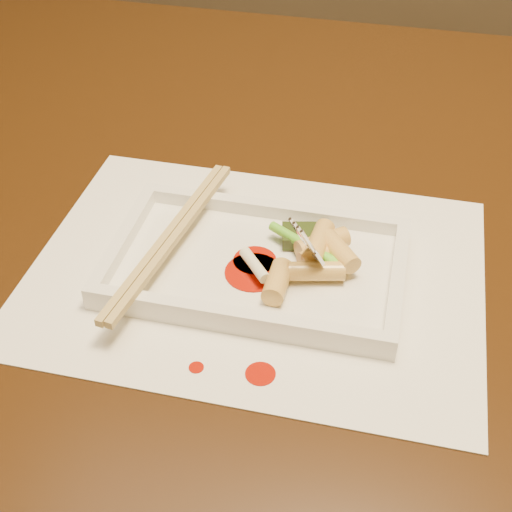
% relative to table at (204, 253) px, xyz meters
% --- Properties ---
extents(table, '(1.40, 0.90, 0.75)m').
position_rel_table_xyz_m(table, '(0.00, 0.00, 0.00)').
color(table, black).
rests_on(table, ground).
extents(placemat, '(0.40, 0.30, 0.00)m').
position_rel_table_xyz_m(placemat, '(0.09, -0.13, 0.10)').
color(placemat, white).
rests_on(placemat, table).
extents(sauce_splatter_a, '(0.02, 0.02, 0.00)m').
position_rel_table_xyz_m(sauce_splatter_a, '(0.12, -0.24, 0.10)').
color(sauce_splatter_a, '#A71304').
rests_on(sauce_splatter_a, placemat).
extents(sauce_splatter_b, '(0.01, 0.01, 0.00)m').
position_rel_table_xyz_m(sauce_splatter_b, '(0.07, -0.25, 0.10)').
color(sauce_splatter_b, '#A71304').
rests_on(sauce_splatter_b, placemat).
extents(plate_base, '(0.26, 0.16, 0.01)m').
position_rel_table_xyz_m(plate_base, '(0.09, -0.13, 0.11)').
color(plate_base, white).
rests_on(plate_base, placemat).
extents(plate_rim_far, '(0.26, 0.01, 0.01)m').
position_rel_table_xyz_m(plate_rim_far, '(0.09, -0.05, 0.12)').
color(plate_rim_far, white).
rests_on(plate_rim_far, plate_base).
extents(plate_rim_near, '(0.26, 0.01, 0.01)m').
position_rel_table_xyz_m(plate_rim_near, '(0.09, -0.20, 0.12)').
color(plate_rim_near, white).
rests_on(plate_rim_near, plate_base).
extents(plate_rim_left, '(0.01, 0.14, 0.01)m').
position_rel_table_xyz_m(plate_rim_left, '(-0.03, -0.13, 0.12)').
color(plate_rim_left, white).
rests_on(plate_rim_left, plate_base).
extents(plate_rim_right, '(0.01, 0.14, 0.01)m').
position_rel_table_xyz_m(plate_rim_right, '(0.21, -0.13, 0.12)').
color(plate_rim_right, white).
rests_on(plate_rim_right, plate_base).
extents(veg_piece, '(0.04, 0.04, 0.01)m').
position_rel_table_xyz_m(veg_piece, '(0.13, -0.09, 0.12)').
color(veg_piece, black).
rests_on(veg_piece, plate_base).
extents(scallion_white, '(0.03, 0.04, 0.01)m').
position_rel_table_xyz_m(scallion_white, '(0.09, -0.14, 0.12)').
color(scallion_white, '#EAEACC').
rests_on(scallion_white, plate_base).
extents(scallion_green, '(0.08, 0.05, 0.01)m').
position_rel_table_xyz_m(scallion_green, '(0.13, -0.11, 0.12)').
color(scallion_green, '#4AAD1B').
rests_on(scallion_green, plate_base).
extents(chopstick_a, '(0.04, 0.23, 0.01)m').
position_rel_table_xyz_m(chopstick_a, '(0.01, -0.13, 0.13)').
color(chopstick_a, tan).
rests_on(chopstick_a, plate_rim_near).
extents(chopstick_b, '(0.04, 0.23, 0.01)m').
position_rel_table_xyz_m(chopstick_b, '(0.02, -0.13, 0.13)').
color(chopstick_b, tan).
rests_on(chopstick_b, plate_rim_near).
extents(fork, '(0.09, 0.10, 0.14)m').
position_rel_table_xyz_m(fork, '(0.16, -0.11, 0.18)').
color(fork, silver).
rests_on(fork, plate_base).
extents(sauce_blob_0, '(0.04, 0.04, 0.00)m').
position_rel_table_xyz_m(sauce_blob_0, '(0.09, -0.12, 0.11)').
color(sauce_blob_0, '#A71304').
rests_on(sauce_blob_0, plate_base).
extents(sauce_blob_1, '(0.05, 0.05, 0.00)m').
position_rel_table_xyz_m(sauce_blob_1, '(0.09, -0.14, 0.11)').
color(sauce_blob_1, '#A71304').
rests_on(sauce_blob_1, plate_base).
extents(rice_cake_0, '(0.05, 0.05, 0.02)m').
position_rel_table_xyz_m(rice_cake_0, '(0.14, -0.10, 0.12)').
color(rice_cake_0, '#DEC067').
rests_on(rice_cake_0, plate_base).
extents(rice_cake_1, '(0.04, 0.04, 0.02)m').
position_rel_table_xyz_m(rice_cake_1, '(0.15, -0.11, 0.12)').
color(rice_cake_1, '#DEC067').
rests_on(rice_cake_1, plate_base).
extents(rice_cake_2, '(0.02, 0.05, 0.02)m').
position_rel_table_xyz_m(rice_cake_2, '(0.14, -0.11, 0.13)').
color(rice_cake_2, '#DEC067').
rests_on(rice_cake_2, plate_base).
extents(rice_cake_3, '(0.02, 0.04, 0.02)m').
position_rel_table_xyz_m(rice_cake_3, '(0.12, -0.16, 0.12)').
color(rice_cake_3, '#DEC067').
rests_on(rice_cake_3, plate_base).
extents(rice_cake_4, '(0.05, 0.03, 0.02)m').
position_rel_table_xyz_m(rice_cake_4, '(0.15, -0.14, 0.12)').
color(rice_cake_4, '#DEC067').
rests_on(rice_cake_4, plate_base).
extents(rice_cake_5, '(0.04, 0.05, 0.02)m').
position_rel_table_xyz_m(rice_cake_5, '(0.16, -0.11, 0.13)').
color(rice_cake_5, '#DEC067').
rests_on(rice_cake_5, plate_base).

